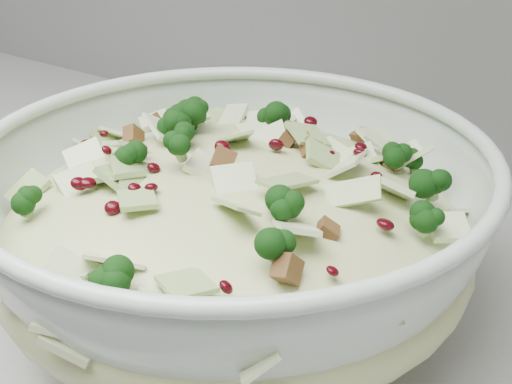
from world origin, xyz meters
The scene contains 2 objects.
mixing_bowl centered at (0.15, 1.60, 0.97)m, with size 0.44×0.44×0.14m.
salad centered at (0.15, 1.60, 1.00)m, with size 0.43×0.43×0.14m.
Camera 1 is at (0.40, 1.25, 1.23)m, focal length 50.00 mm.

